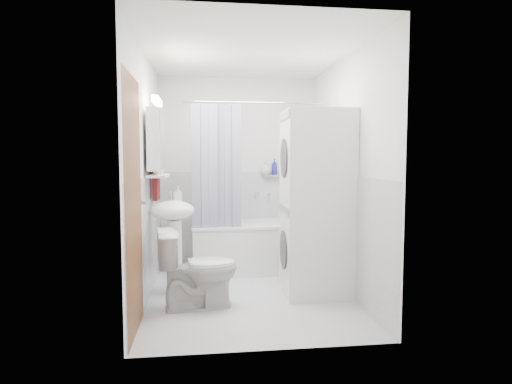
{
  "coord_description": "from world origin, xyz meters",
  "views": [
    {
      "loc": [
        -0.45,
        -4.22,
        1.37
      ],
      "look_at": [
        0.09,
        0.15,
        1.02
      ],
      "focal_mm": 30.0,
      "sensor_mm": 36.0,
      "label": 1
    }
  ],
  "objects": [
    {
      "name": "bathtub",
      "position": [
        0.19,
        0.92,
        0.32
      ],
      "size": [
        1.54,
        0.73,
        0.59
      ],
      "color": "white",
      "rests_on": "ground"
    },
    {
      "name": "shampoo_a",
      "position": [
        0.35,
        1.24,
        1.23
      ],
      "size": [
        0.13,
        0.17,
        0.13
      ],
      "primitive_type": "imported",
      "color": "gray",
      "rests_on": "shower_caddy"
    },
    {
      "name": "shower_curtain",
      "position": [
        -0.3,
        0.61,
        1.25
      ],
      "size": [
        0.55,
        0.02,
        1.45
      ],
      "color": "#131443",
      "rests_on": "curtain_rod"
    },
    {
      "name": "tub_spout",
      "position": [
        0.39,
        1.25,
        0.91
      ],
      "size": [
        0.04,
        0.12,
        0.04
      ],
      "primitive_type": "cylinder",
      "rotation": [
        1.57,
        0.0,
        0.0
      ],
      "color": "silver",
      "rests_on": "room_walls"
    },
    {
      "name": "door",
      "position": [
        -0.95,
        -0.55,
        1.0
      ],
      "size": [
        0.05,
        2.0,
        2.0
      ],
      "color": "brown",
      "rests_on": "ground"
    },
    {
      "name": "toilet",
      "position": [
        -0.5,
        -0.33,
        0.36
      ],
      "size": [
        0.78,
        0.5,
        0.71
      ],
      "primitive_type": "imported",
      "rotation": [
        0.0,
        0.0,
        1.7
      ],
      "color": "white",
      "rests_on": "ground"
    },
    {
      "name": "shelf_bottle",
      "position": [
        -0.89,
        -0.05,
        1.25
      ],
      "size": [
        0.07,
        0.18,
        0.07
      ],
      "primitive_type": "imported",
      "color": "gray",
      "rests_on": "shelf"
    },
    {
      "name": "towel",
      "position": [
        -0.94,
        0.36,
        1.34
      ],
      "size": [
        0.07,
        0.32,
        0.78
      ],
      "color": "maroon",
      "rests_on": "room_walls"
    },
    {
      "name": "curtain_rod",
      "position": [
        0.19,
        0.61,
        2.0
      ],
      "size": [
        1.72,
        0.02,
        0.02
      ],
      "primitive_type": "cylinder",
      "rotation": [
        0.0,
        1.57,
        0.0
      ],
      "color": "silver",
      "rests_on": "room_walls"
    },
    {
      "name": "shower_caddy",
      "position": [
        0.44,
        1.24,
        1.15
      ],
      "size": [
        0.22,
        0.06,
        0.02
      ],
      "primitive_type": "cube",
      "color": "silver",
      "rests_on": "room_walls"
    },
    {
      "name": "floor",
      "position": [
        0.0,
        0.0,
        0.0
      ],
      "size": [
        2.6,
        2.6,
        0.0
      ],
      "primitive_type": "plane",
      "color": "silver",
      "rests_on": "ground"
    },
    {
      "name": "washer_dryer",
      "position": [
        0.68,
        -0.05,
        0.92
      ],
      "size": [
        0.68,
        0.67,
        1.84
      ],
      "rotation": [
        0.0,
        0.0,
        -0.03
      ],
      "color": "white",
      "rests_on": "ground"
    },
    {
      "name": "medicine_cabinet",
      "position": [
        -0.9,
        0.1,
        1.57
      ],
      "size": [
        0.13,
        0.5,
        0.71
      ],
      "color": "white",
      "rests_on": "room_walls"
    },
    {
      "name": "shelf_cup",
      "position": [
        -0.89,
        0.22,
        1.26
      ],
      "size": [
        0.1,
        0.09,
        0.1
      ],
      "primitive_type": "imported",
      "color": "gray",
      "rests_on": "shelf"
    },
    {
      "name": "sink",
      "position": [
        -0.75,
        0.12,
        0.7
      ],
      "size": [
        0.44,
        0.37,
        1.04
      ],
      "color": "white",
      "rests_on": "ground"
    },
    {
      "name": "room_walls",
      "position": [
        0.0,
        0.0,
        1.49
      ],
      "size": [
        2.6,
        2.6,
        2.6
      ],
      "color": "white",
      "rests_on": "ground"
    },
    {
      "name": "wainscot",
      "position": [
        0.0,
        0.29,
        0.6
      ],
      "size": [
        1.98,
        2.58,
        2.58
      ],
      "color": "white",
      "rests_on": "ground"
    },
    {
      "name": "soap_pump",
      "position": [
        -0.71,
        0.25,
        0.95
      ],
      "size": [
        0.08,
        0.17,
        0.08
      ],
      "primitive_type": "imported",
      "color": "gray",
      "rests_on": "sink"
    },
    {
      "name": "shampoo_b",
      "position": [
        0.47,
        1.24,
        1.2
      ],
      "size": [
        0.08,
        0.21,
        0.08
      ],
      "primitive_type": "imported",
      "color": "navy",
      "rests_on": "shower_caddy"
    },
    {
      "name": "shelf",
      "position": [
        -0.89,
        0.1,
        1.2
      ],
      "size": [
        0.18,
        0.54,
        0.02
      ],
      "primitive_type": "cube",
      "color": "silver",
      "rests_on": "room_walls"
    }
  ]
}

